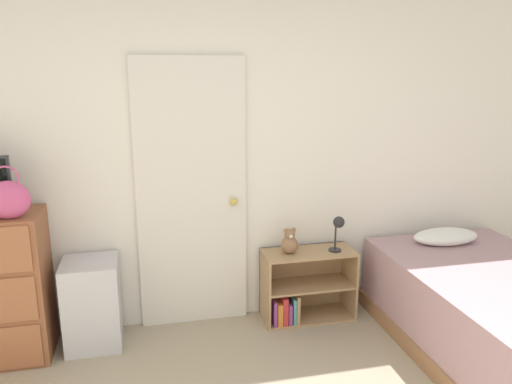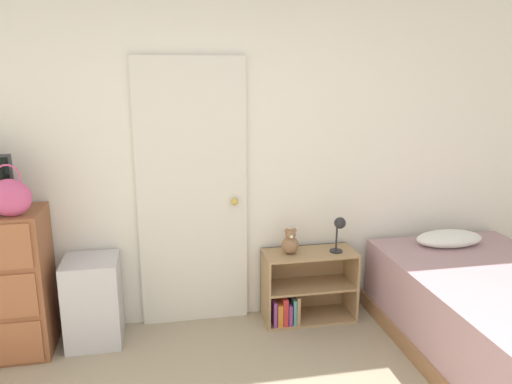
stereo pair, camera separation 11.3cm
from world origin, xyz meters
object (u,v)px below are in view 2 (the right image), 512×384
(handbag, at_px, (10,197))
(desk_lamp, at_px, (339,228))
(teddy_bear, at_px, (290,243))
(storage_bin, at_px, (93,301))
(bookshelf, at_px, (302,290))
(bed, at_px, (501,319))

(handbag, bearing_deg, desk_lamp, 3.74)
(teddy_bear, bearing_deg, desk_lamp, -6.44)
(storage_bin, relative_size, desk_lamp, 2.25)
(bookshelf, relative_size, teddy_bear, 3.54)
(desk_lamp, bearing_deg, bed, -40.25)
(handbag, height_order, teddy_bear, handbag)
(teddy_bear, distance_m, desk_lamp, 0.39)
(desk_lamp, bearing_deg, bookshelf, 169.68)
(bookshelf, height_order, bed, bed)
(handbag, relative_size, bed, 0.18)
(handbag, xyz_separation_m, bed, (3.12, -0.60, -0.84))
(teddy_bear, distance_m, bed, 1.52)
(handbag, bearing_deg, storage_bin, 20.22)
(bookshelf, bearing_deg, teddy_bear, -176.14)
(handbag, relative_size, teddy_bear, 1.68)
(bookshelf, height_order, desk_lamp, desk_lamp)
(bed, bearing_deg, handbag, 169.11)
(storage_bin, bearing_deg, teddy_bear, 1.29)
(handbag, xyz_separation_m, bookshelf, (1.97, 0.19, -0.90))
(storage_bin, bearing_deg, bed, -15.63)
(handbag, height_order, bookshelf, handbag)
(bookshelf, xyz_separation_m, desk_lamp, (0.27, -0.05, 0.51))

